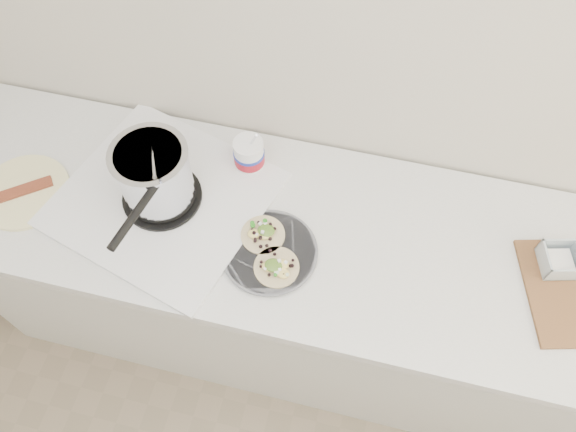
% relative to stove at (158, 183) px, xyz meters
% --- Properties ---
extents(counter, '(2.44, 0.66, 0.90)m').
position_rel_stove_xyz_m(counter, '(0.50, 0.01, -0.54)').
color(counter, silver).
rests_on(counter, ground).
extents(stove, '(0.72, 0.69, 0.28)m').
position_rel_stove_xyz_m(stove, '(0.00, 0.00, 0.00)').
color(stove, silver).
rests_on(stove, counter).
extents(taco_plate, '(0.28, 0.28, 0.04)m').
position_rel_stove_xyz_m(taco_plate, '(0.36, -0.10, -0.08)').
color(taco_plate, '#5D5E64').
rests_on(taco_plate, counter).
extents(tub, '(0.10, 0.10, 0.22)m').
position_rel_stove_xyz_m(tub, '(0.22, 0.19, -0.03)').
color(tub, white).
rests_on(tub, counter).
extents(bacon_plate, '(0.28, 0.28, 0.02)m').
position_rel_stove_xyz_m(bacon_plate, '(-0.42, -0.08, -0.09)').
color(bacon_plate, beige).
rests_on(bacon_plate, counter).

